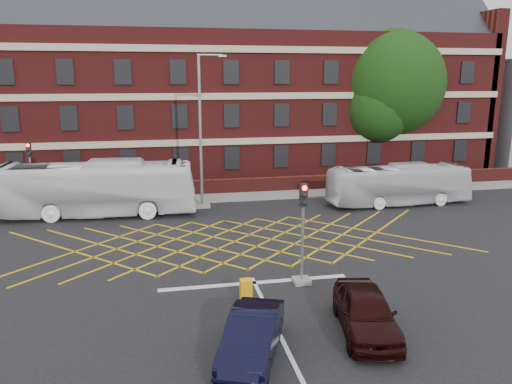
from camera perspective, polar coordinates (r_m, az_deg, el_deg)
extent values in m
plane|color=black|center=(24.50, -1.77, -7.16)|extent=(120.00, 120.00, 0.00)
cube|color=#5A1817|center=(44.91, -6.55, 9.82)|extent=(50.00, 12.00, 12.00)
cube|color=#202228|center=(44.98, -6.76, 17.47)|extent=(51.00, 10.61, 10.61)
cube|color=#B7A88C|center=(38.82, -5.81, 10.82)|extent=(50.00, 0.18, 0.50)
cube|color=black|center=(38.92, -5.76, 8.62)|extent=(1.20, 0.14, 1.80)
cylinder|color=#B7A88C|center=(50.13, 15.53, 20.09)|extent=(3.60, 3.60, 6.00)
cube|color=#521816|center=(36.74, -5.14, 0.56)|extent=(56.00, 0.50, 1.10)
cube|color=slate|center=(35.89, -4.95, -0.55)|extent=(60.00, 3.00, 0.12)
cube|color=#CC990C|center=(26.36, -2.49, -5.67)|extent=(8.22, 8.22, 0.02)
cube|color=silver|center=(21.30, -0.18, -10.33)|extent=(8.00, 0.30, 0.02)
cube|color=silver|center=(15.70, 4.67, -19.57)|extent=(0.15, 14.00, 0.02)
imported|color=white|center=(32.37, -17.92, 0.38)|extent=(12.52, 3.79, 3.44)
imported|color=silver|center=(34.95, 16.01, 0.81)|extent=(9.84, 2.58, 2.72)
imported|color=black|center=(15.94, -0.46, -16.10)|extent=(2.92, 4.48, 1.39)
imported|color=black|center=(17.64, 12.45, -13.18)|extent=(2.58, 4.69, 1.51)
cylinder|color=black|center=(45.17, 14.79, 5.74)|extent=(0.90, 0.90, 6.11)
sphere|color=black|center=(44.84, 15.15, 11.90)|extent=(9.02, 9.02, 9.02)
sphere|color=black|center=(43.55, 13.67, 9.32)|extent=(5.86, 5.86, 5.86)
sphere|color=black|center=(46.28, 16.28, 9.86)|extent=(5.41, 5.41, 5.41)
cube|color=slate|center=(21.35, 5.23, -10.06)|extent=(0.70, 0.70, 0.20)
cylinder|color=gray|center=(20.76, 5.33, -5.87)|extent=(0.12, 0.12, 3.50)
cube|color=black|center=(20.19, 5.45, -0.36)|extent=(0.30, 0.25, 0.95)
sphere|color=#FF0C05|center=(19.99, 5.58, 0.44)|extent=(0.20, 0.20, 0.20)
cube|color=slate|center=(36.54, -23.99, -1.33)|extent=(0.70, 0.70, 0.20)
cylinder|color=gray|center=(36.20, -24.23, 1.20)|extent=(0.12, 0.12, 3.50)
cube|color=black|center=(35.87, -24.54, 4.40)|extent=(0.30, 0.25, 0.95)
sphere|color=#FF0C05|center=(35.70, -24.63, 4.88)|extent=(0.20, 0.20, 0.20)
cube|color=slate|center=(33.40, -6.16, -1.53)|extent=(1.00, 1.00, 0.20)
cylinder|color=gray|center=(32.54, -6.37, 6.67)|extent=(0.18, 0.18, 9.79)
cylinder|color=gray|center=(32.43, -5.32, 15.33)|extent=(1.60, 0.12, 0.12)
cube|color=gray|center=(32.53, -3.86, 15.26)|extent=(0.50, 0.20, 0.12)
cylinder|color=gray|center=(36.15, -25.83, -0.03)|extent=(0.10, 0.10, 2.20)
cube|color=silver|center=(35.91, -25.98, 1.19)|extent=(1.10, 0.06, 0.45)
cube|color=silver|center=(36.01, -25.91, 0.41)|extent=(1.10, 0.06, 0.40)
cube|color=silver|center=(36.10, -25.84, -0.29)|extent=(1.10, 0.06, 0.35)
cube|color=orange|center=(19.32, -1.15, -11.32)|extent=(0.44, 0.39, 0.98)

